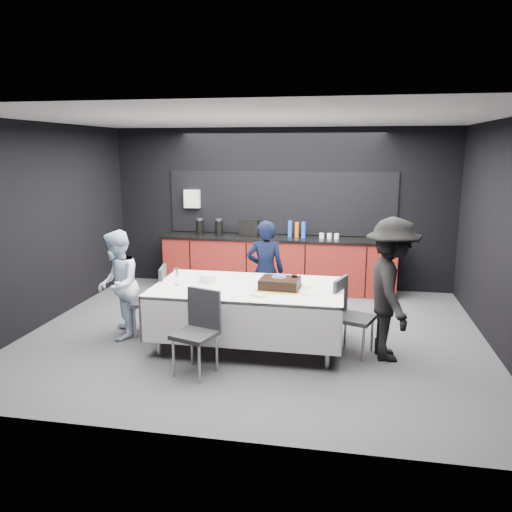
{
  "coord_description": "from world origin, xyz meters",
  "views": [
    {
      "loc": [
        1.16,
        -6.22,
        2.43
      ],
      "look_at": [
        0.0,
        0.1,
        1.05
      ],
      "focal_mm": 35.0,
      "sensor_mm": 36.0,
      "label": 1
    }
  ],
  "objects_px": {
    "party_table": "(249,297)",
    "cake_assembly": "(280,283)",
    "champagne_flute": "(176,273)",
    "chair_left": "(155,296)",
    "chair_near": "(199,325)",
    "person_center": "(265,271)",
    "person_left": "(118,285)",
    "person_right": "(391,289)",
    "plate_stack": "(208,278)",
    "chair_right": "(349,311)"
  },
  "relations": [
    {
      "from": "party_table",
      "to": "cake_assembly",
      "type": "relative_size",
      "value": 4.42
    },
    {
      "from": "champagne_flute",
      "to": "chair_left",
      "type": "distance_m",
      "value": 0.64
    },
    {
      "from": "chair_near",
      "to": "person_center",
      "type": "bearing_deg",
      "value": 75.83
    },
    {
      "from": "chair_left",
      "to": "person_left",
      "type": "xyz_separation_m",
      "value": [
        -0.44,
        -0.17,
        0.17
      ]
    },
    {
      "from": "party_table",
      "to": "chair_near",
      "type": "relative_size",
      "value": 2.51
    },
    {
      "from": "chair_near",
      "to": "person_center",
      "type": "relative_size",
      "value": 0.63
    },
    {
      "from": "chair_left",
      "to": "champagne_flute",
      "type": "bearing_deg",
      "value": -35.8
    },
    {
      "from": "person_right",
      "to": "plate_stack",
      "type": "bearing_deg",
      "value": 79.07
    },
    {
      "from": "chair_left",
      "to": "chair_near",
      "type": "bearing_deg",
      "value": -47.55
    },
    {
      "from": "chair_near",
      "to": "chair_right",
      "type": "bearing_deg",
      "value": 26.67
    },
    {
      "from": "plate_stack",
      "to": "person_left",
      "type": "relative_size",
      "value": 0.15
    },
    {
      "from": "person_left",
      "to": "chair_left",
      "type": "bearing_deg",
      "value": 91.76
    },
    {
      "from": "chair_near",
      "to": "person_right",
      "type": "distance_m",
      "value": 2.25
    },
    {
      "from": "champagne_flute",
      "to": "person_right",
      "type": "bearing_deg",
      "value": 1.57
    },
    {
      "from": "cake_assembly",
      "to": "person_right",
      "type": "xyz_separation_m",
      "value": [
        1.3,
        -0.02,
        -0.0
      ]
    },
    {
      "from": "champagne_flute",
      "to": "person_center",
      "type": "xyz_separation_m",
      "value": [
        0.94,
        1.09,
        -0.21
      ]
    },
    {
      "from": "person_left",
      "to": "cake_assembly",
      "type": "bearing_deg",
      "value": 69.29
    },
    {
      "from": "chair_near",
      "to": "person_right",
      "type": "relative_size",
      "value": 0.55
    },
    {
      "from": "cake_assembly",
      "to": "person_left",
      "type": "xyz_separation_m",
      "value": [
        -2.12,
        0.03,
        -0.13
      ]
    },
    {
      "from": "chair_near",
      "to": "person_right",
      "type": "height_order",
      "value": "person_right"
    },
    {
      "from": "cake_assembly",
      "to": "person_left",
      "type": "relative_size",
      "value": 0.37
    },
    {
      "from": "cake_assembly",
      "to": "chair_near",
      "type": "distance_m",
      "value": 1.15
    },
    {
      "from": "plate_stack",
      "to": "chair_near",
      "type": "bearing_deg",
      "value": -80.65
    },
    {
      "from": "party_table",
      "to": "cake_assembly",
      "type": "xyz_separation_m",
      "value": [
        0.39,
        -0.04,
        0.2
      ]
    },
    {
      "from": "plate_stack",
      "to": "person_left",
      "type": "xyz_separation_m",
      "value": [
        -1.19,
        -0.09,
        -0.12
      ]
    },
    {
      "from": "champagne_flute",
      "to": "chair_right",
      "type": "relative_size",
      "value": 0.24
    },
    {
      "from": "chair_right",
      "to": "plate_stack",
      "type": "bearing_deg",
      "value": 177.45
    },
    {
      "from": "chair_near",
      "to": "cake_assembly",
      "type": "bearing_deg",
      "value": 44.44
    },
    {
      "from": "cake_assembly",
      "to": "person_center",
      "type": "relative_size",
      "value": 0.36
    },
    {
      "from": "party_table",
      "to": "person_right",
      "type": "bearing_deg",
      "value": -2.12
    },
    {
      "from": "chair_left",
      "to": "person_right",
      "type": "bearing_deg",
      "value": -4.27
    },
    {
      "from": "person_center",
      "to": "champagne_flute",
      "type": "bearing_deg",
      "value": 39.56
    },
    {
      "from": "chair_right",
      "to": "chair_near",
      "type": "relative_size",
      "value": 1.0
    },
    {
      "from": "party_table",
      "to": "person_right",
      "type": "height_order",
      "value": "person_right"
    },
    {
      "from": "chair_left",
      "to": "person_center",
      "type": "bearing_deg",
      "value": 30.55
    },
    {
      "from": "party_table",
      "to": "plate_stack",
      "type": "bearing_deg",
      "value": 172.29
    },
    {
      "from": "champagne_flute",
      "to": "person_left",
      "type": "bearing_deg",
      "value": 171.88
    },
    {
      "from": "champagne_flute",
      "to": "cake_assembly",
      "type": "bearing_deg",
      "value": 4.03
    },
    {
      "from": "chair_left",
      "to": "party_table",
      "type": "bearing_deg",
      "value": -7.07
    },
    {
      "from": "cake_assembly",
      "to": "person_center",
      "type": "height_order",
      "value": "person_center"
    },
    {
      "from": "plate_stack",
      "to": "chair_near",
      "type": "relative_size",
      "value": 0.23
    },
    {
      "from": "plate_stack",
      "to": "party_table",
      "type": "bearing_deg",
      "value": -7.71
    },
    {
      "from": "party_table",
      "to": "person_left",
      "type": "relative_size",
      "value": 1.64
    },
    {
      "from": "champagne_flute",
      "to": "person_right",
      "type": "distance_m",
      "value": 2.58
    },
    {
      "from": "chair_right",
      "to": "cake_assembly",
      "type": "bearing_deg",
      "value": -177.36
    },
    {
      "from": "cake_assembly",
      "to": "plate_stack",
      "type": "bearing_deg",
      "value": 172.88
    },
    {
      "from": "chair_left",
      "to": "person_center",
      "type": "height_order",
      "value": "person_center"
    },
    {
      "from": "party_table",
      "to": "chair_left",
      "type": "height_order",
      "value": "chair_left"
    },
    {
      "from": "chair_right",
      "to": "person_left",
      "type": "height_order",
      "value": "person_left"
    },
    {
      "from": "cake_assembly",
      "to": "champagne_flute",
      "type": "relative_size",
      "value": 2.34
    }
  ]
}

